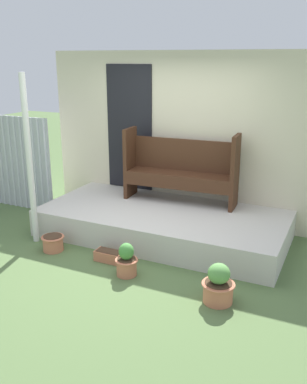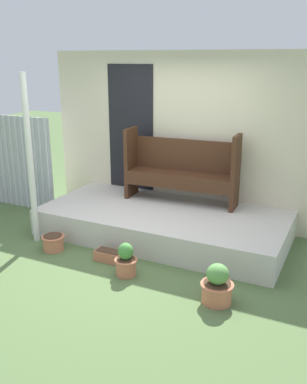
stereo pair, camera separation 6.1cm
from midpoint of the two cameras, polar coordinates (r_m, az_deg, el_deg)
name	(u,v)px [view 1 (the left image)]	position (r m, az deg, el deg)	size (l,w,h in m)	color
ground_plane	(130,257)	(5.67, -3.51, -8.62)	(24.00, 24.00, 0.00)	#516B3D
porch_slab	(163,223)	(6.22, 0.98, -4.20)	(3.50, 1.64, 0.39)	beige
house_wall	(183,138)	(6.68, 3.72, 7.22)	(4.70, 0.08, 2.60)	beige
support_post	(29,161)	(6.01, -16.50, 3.94)	(0.08, 0.08, 2.32)	silver
bench	(181,167)	(6.43, 3.39, 3.40)	(1.72, 0.50, 1.08)	#422616
flower_pot_left	(53,242)	(5.96, -13.54, -6.54)	(0.31, 0.31, 0.21)	#C67251
flower_pot_middle	(126,261)	(5.16, -3.96, -9.21)	(0.28, 0.28, 0.41)	#C67251
flower_pot_right	(218,286)	(4.67, 8.26, -12.24)	(0.36, 0.36, 0.44)	#C67251
planter_box_rect	(109,256)	(5.56, -6.24, -8.46)	(0.37, 0.18, 0.14)	#C67251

